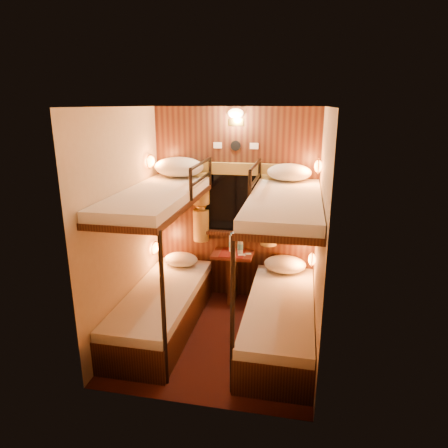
% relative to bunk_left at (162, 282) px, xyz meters
% --- Properties ---
extents(floor, '(2.10, 2.10, 0.00)m').
position_rel_bunk_left_xyz_m(floor, '(0.65, -0.07, -0.56)').
color(floor, '#35170E').
rests_on(floor, ground).
extents(ceiling, '(2.10, 2.10, 0.00)m').
position_rel_bunk_left_xyz_m(ceiling, '(0.65, -0.07, 1.84)').
color(ceiling, silver).
rests_on(ceiling, wall_back).
extents(wall_back, '(2.40, 0.00, 2.40)m').
position_rel_bunk_left_xyz_m(wall_back, '(0.65, 0.98, 0.64)').
color(wall_back, '#C6B293').
rests_on(wall_back, floor).
extents(wall_front, '(2.40, 0.00, 2.40)m').
position_rel_bunk_left_xyz_m(wall_front, '(0.65, -1.12, 0.64)').
color(wall_front, '#C6B293').
rests_on(wall_front, floor).
extents(wall_left, '(0.00, 2.40, 2.40)m').
position_rel_bunk_left_xyz_m(wall_left, '(-0.35, -0.07, 0.64)').
color(wall_left, '#C6B293').
rests_on(wall_left, floor).
extents(wall_right, '(0.00, 2.40, 2.40)m').
position_rel_bunk_left_xyz_m(wall_right, '(1.65, -0.07, 0.64)').
color(wall_right, '#C6B293').
rests_on(wall_right, floor).
extents(back_panel, '(2.00, 0.03, 2.40)m').
position_rel_bunk_left_xyz_m(back_panel, '(0.65, 0.97, 0.64)').
color(back_panel, black).
rests_on(back_panel, floor).
extents(bunk_left, '(0.72, 1.90, 1.82)m').
position_rel_bunk_left_xyz_m(bunk_left, '(0.00, 0.00, 0.00)').
color(bunk_left, black).
rests_on(bunk_left, floor).
extents(bunk_right, '(0.72, 1.90, 1.82)m').
position_rel_bunk_left_xyz_m(bunk_right, '(1.30, 0.00, 0.00)').
color(bunk_right, black).
rests_on(bunk_right, floor).
extents(window, '(1.00, 0.12, 0.79)m').
position_rel_bunk_left_xyz_m(window, '(0.65, 0.94, 0.62)').
color(window, black).
rests_on(window, back_panel).
extents(curtains, '(1.10, 0.22, 1.00)m').
position_rel_bunk_left_xyz_m(curtains, '(0.65, 0.90, 0.71)').
color(curtains, olive).
rests_on(curtains, back_panel).
extents(back_fixtures, '(0.54, 0.09, 0.48)m').
position_rel_bunk_left_xyz_m(back_fixtures, '(0.65, 0.93, 1.69)').
color(back_fixtures, black).
rests_on(back_fixtures, back_panel).
extents(reading_lamps, '(2.00, 0.20, 1.25)m').
position_rel_bunk_left_xyz_m(reading_lamps, '(0.65, 0.63, 0.68)').
color(reading_lamps, orange).
rests_on(reading_lamps, wall_left).
extents(table, '(0.50, 0.34, 0.66)m').
position_rel_bunk_left_xyz_m(table, '(0.65, 0.78, -0.14)').
color(table, '#632B16').
rests_on(table, floor).
extents(bottle_left, '(0.07, 0.07, 0.24)m').
position_rel_bunk_left_xyz_m(bottle_left, '(0.62, 0.84, 0.20)').
color(bottle_left, '#99BFE5').
rests_on(bottle_left, table).
extents(bottle_right, '(0.07, 0.07, 0.25)m').
position_rel_bunk_left_xyz_m(bottle_right, '(0.74, 0.78, 0.20)').
color(bottle_right, '#99BFE5').
rests_on(bottle_right, table).
extents(sachet_a, '(0.10, 0.08, 0.01)m').
position_rel_bunk_left_xyz_m(sachet_a, '(0.77, 0.73, 0.09)').
color(sachet_a, silver).
rests_on(sachet_a, table).
extents(sachet_b, '(0.08, 0.07, 0.00)m').
position_rel_bunk_left_xyz_m(sachet_b, '(0.85, 0.79, 0.09)').
color(sachet_b, silver).
rests_on(sachet_b, table).
extents(pillow_lower_left, '(0.43, 0.31, 0.17)m').
position_rel_bunk_left_xyz_m(pillow_lower_left, '(-0.00, 0.71, -0.02)').
color(pillow_lower_left, silver).
rests_on(pillow_lower_left, bunk_left).
extents(pillow_lower_right, '(0.51, 0.36, 0.20)m').
position_rel_bunk_left_xyz_m(pillow_lower_right, '(1.30, 0.77, -0.00)').
color(pillow_lower_right, silver).
rests_on(pillow_lower_right, bunk_right).
extents(pillow_upper_left, '(0.60, 0.43, 0.23)m').
position_rel_bunk_left_xyz_m(pillow_upper_left, '(-0.00, 0.75, 1.15)').
color(pillow_upper_left, silver).
rests_on(pillow_upper_left, bunk_left).
extents(pillow_upper_right, '(0.50, 0.36, 0.20)m').
position_rel_bunk_left_xyz_m(pillow_upper_right, '(1.30, 0.75, 1.13)').
color(pillow_upper_right, silver).
rests_on(pillow_upper_right, bunk_right).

